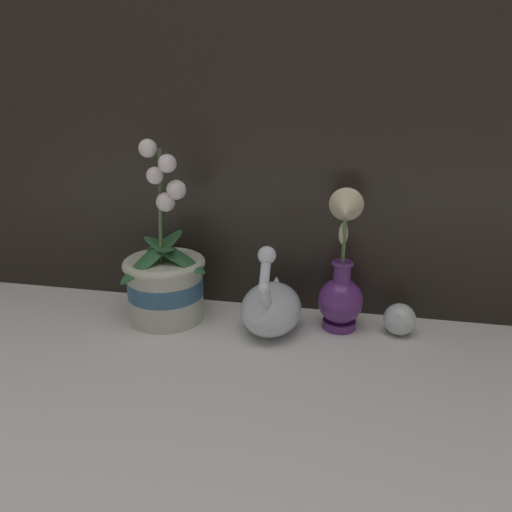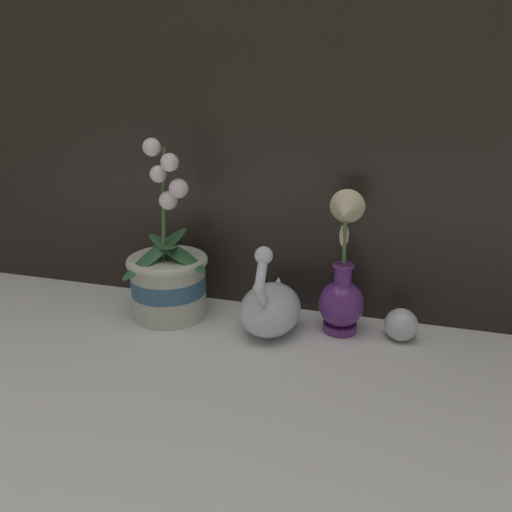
% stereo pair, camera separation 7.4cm
% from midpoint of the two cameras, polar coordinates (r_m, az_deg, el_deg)
% --- Properties ---
extents(ground_plane, '(2.80, 2.80, 0.00)m').
position_cam_midpoint_polar(ground_plane, '(0.93, -2.17, -11.35)').
color(ground_plane, silver).
extents(window_backdrop, '(2.80, 0.03, 1.20)m').
position_cam_midpoint_polar(window_backdrop, '(1.04, 0.72, 26.18)').
color(window_backdrop, black).
rests_on(window_backdrop, ground_plane).
extents(orchid_potted_plant, '(0.19, 0.21, 0.37)m').
position_cam_midpoint_polar(orchid_potted_plant, '(1.06, -12.31, -2.63)').
color(orchid_potted_plant, beige).
rests_on(orchid_potted_plant, ground_plane).
extents(swan_figurine, '(0.12, 0.19, 0.20)m').
position_cam_midpoint_polar(swan_figurine, '(1.00, -0.36, -5.72)').
color(swan_figurine, silver).
rests_on(swan_figurine, ground_plane).
extents(blue_vase, '(0.09, 0.11, 0.29)m').
position_cam_midpoint_polar(blue_vase, '(0.99, 7.66, -2.82)').
color(blue_vase, '#602D7F').
rests_on(blue_vase, ground_plane).
extents(glass_sphere, '(0.06, 0.06, 0.06)m').
position_cam_midpoint_polar(glass_sphere, '(1.02, 14.11, -7.06)').
color(glass_sphere, silver).
rests_on(glass_sphere, ground_plane).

